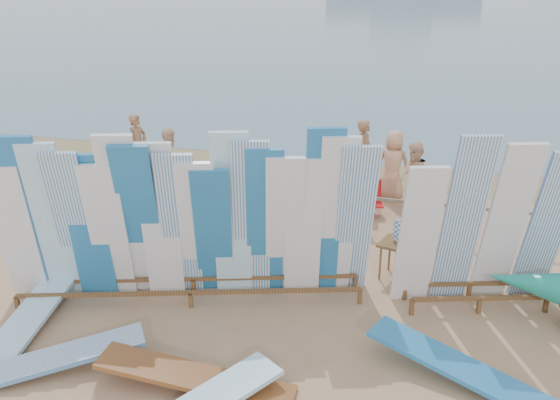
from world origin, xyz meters
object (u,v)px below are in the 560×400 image
(stroller, at_px, (360,193))
(beachgoer_4, at_px, (330,170))
(flat_board_c, at_px, (196,389))
(beachgoer_2, at_px, (171,160))
(beach_chair_right, at_px, (371,206))
(flat_board_e, at_px, (48,371))
(beachgoer_8, at_px, (414,177))
(vendor_table, at_px, (403,261))
(flat_board_d, at_px, (461,382))
(beachgoer_6, at_px, (393,165))
(beachgoer_1, at_px, (138,146))
(side_surfboard_rack, at_px, (484,230))
(main_surfboard_rack, at_px, (189,226))
(flat_board_a, at_px, (22,337))
(beachgoer_7, at_px, (364,153))
(beachgoer_3, at_px, (223,160))
(beach_chair_left, at_px, (293,195))

(stroller, xyz_separation_m, beachgoer_4, (-0.82, 0.50, 0.35))
(flat_board_c, xyz_separation_m, beachgoer_2, (-3.69, 7.09, 0.83))
(flat_board_c, xyz_separation_m, beach_chair_right, (1.42, 6.83, 0.23))
(flat_board_e, distance_m, beach_chair_right, 7.91)
(beachgoer_4, relative_size, beachgoer_2, 1.00)
(beachgoer_8, height_order, beachgoer_4, beachgoer_4)
(vendor_table, height_order, beachgoer_4, beachgoer_4)
(flat_board_d, xyz_separation_m, beachgoer_6, (-1.67, 6.95, 0.87))
(beachgoer_1, bearing_deg, beachgoer_4, -85.17)
(side_surfboard_rack, relative_size, flat_board_e, 1.13)
(main_surfboard_rack, distance_m, beachgoer_4, 5.46)
(side_surfboard_rack, relative_size, beachgoer_1, 1.76)
(flat_board_c, xyz_separation_m, flat_board_a, (-3.06, 0.39, 0.00))
(flat_board_c, bearing_deg, beachgoer_6, -15.75)
(flat_board_a, distance_m, stroller, 7.80)
(beachgoer_4, bearing_deg, flat_board_d, -59.68)
(flat_board_e, relative_size, beachgoer_1, 1.55)
(stroller, bearing_deg, flat_board_a, -130.97)
(beachgoer_7, height_order, beachgoer_6, beachgoer_7)
(beach_chair_right, xyz_separation_m, beachgoer_1, (-6.54, 1.15, 0.64))
(beachgoer_8, distance_m, beachgoer_1, 7.45)
(stroller, bearing_deg, vendor_table, -75.91)
(side_surfboard_rack, relative_size, beachgoer_8, 1.86)
(stroller, distance_m, beachgoer_3, 3.74)
(beachgoer_8, height_order, beachgoer_7, beachgoer_7)
(beach_chair_right, bearing_deg, beachgoer_3, 152.05)
(beachgoer_8, bearing_deg, stroller, -90.39)
(flat_board_e, xyz_separation_m, beachgoer_7, (3.10, 9.06, 0.89))
(vendor_table, bearing_deg, beach_chair_right, 124.30)
(vendor_table, distance_m, beachgoer_7, 5.19)
(vendor_table, distance_m, beachgoer_2, 6.90)
(beachgoer_1, bearing_deg, flat_board_c, -136.65)
(beachgoer_6, bearing_deg, stroller, 74.27)
(beach_chair_right, relative_size, beachgoer_1, 0.46)
(beachgoer_1, bearing_deg, beach_chair_left, -91.45)
(flat_board_a, bearing_deg, beachgoer_1, 95.87)
(flat_board_e, distance_m, beachgoer_8, 8.87)
(beachgoer_6, xyz_separation_m, beachgoer_4, (-1.43, -0.65, -0.04))
(flat_board_d, xyz_separation_m, beach_chair_right, (-2.01, 5.70, 0.23))
(beach_chair_left, bearing_deg, flat_board_d, -36.27)
(flat_board_d, distance_m, beachgoer_6, 7.20)
(flat_board_d, bearing_deg, beachgoer_2, 71.05)
(vendor_table, relative_size, flat_board_c, 0.42)
(beach_chair_right, distance_m, beachgoer_1, 6.67)
(side_surfboard_rack, distance_m, flat_board_d, 2.57)
(flat_board_a, distance_m, beach_chair_right, 7.86)
(flat_board_d, relative_size, beachgoer_8, 1.64)
(beachgoer_7, height_order, beachgoer_1, beachgoer_7)
(beach_chair_right, xyz_separation_m, beachgoer_6, (0.34, 1.25, 0.64))
(beachgoer_6, bearing_deg, beachgoer_1, 12.95)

